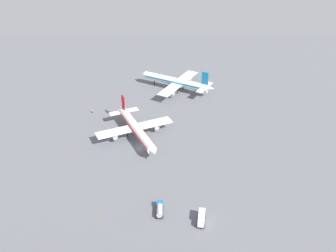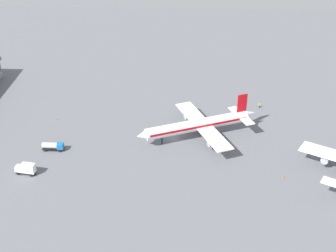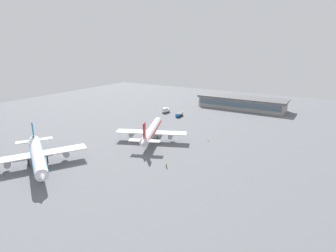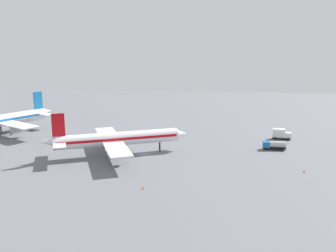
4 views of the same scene
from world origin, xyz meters
name	(u,v)px [view 3 (image 3 of 4)]	position (x,y,z in m)	size (l,w,h in m)	color
ground	(159,135)	(0.00, 0.00, 0.00)	(288.00, 288.00, 0.00)	slate
terminal_building	(242,103)	(-16.80, -77.94, 3.98)	(59.01, 17.51, 7.80)	#9E9993
airplane_at_gate	(37,155)	(16.71, 52.32, 4.69)	(38.37, 32.11, 12.89)	white
airplane_taxiing	(152,131)	(-1.25, 7.79, 4.42)	(31.28, 37.78, 12.15)	white
fuel_truck	(179,114)	(8.36, -35.54, 1.39)	(2.29, 6.33, 2.50)	black
catering_truck	(166,110)	(20.82, -39.79, 1.70)	(2.96, 5.84, 3.30)	black
ground_crew_worker	(166,165)	(-22.26, 29.06, 0.85)	(0.50, 0.54, 1.67)	#1E2338
safety_cone_near_gate	(81,146)	(19.63, 30.68, 0.30)	(0.44, 0.44, 0.60)	#EA590C
safety_cone_mid_apron	(208,141)	(-24.19, -3.55, 0.30)	(0.44, 0.44, 0.60)	#EA590C
safety_cone_far_side	(210,119)	(-10.15, -39.09, 0.30)	(0.44, 0.44, 0.60)	#EA590C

